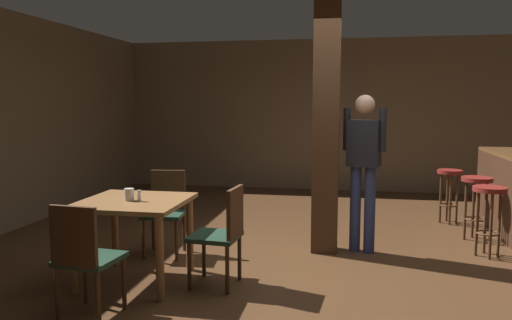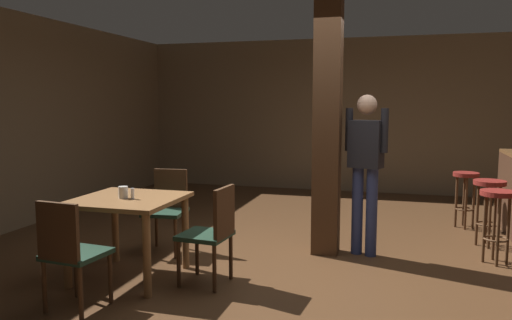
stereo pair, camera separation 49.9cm
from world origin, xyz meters
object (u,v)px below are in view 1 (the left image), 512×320
Objects in this scene: chair_east at (223,231)px; standing_person at (364,162)px; chair_south at (84,255)px; salt_shaker at (139,196)px; napkin_cup at (129,195)px; bar_stool_mid at (476,193)px; dining_table at (134,214)px; chair_north at (166,208)px; bar_stool_near at (489,205)px; bar_stool_far at (449,184)px.

standing_person is at bearing 46.11° from chair_east.
standing_person reaches higher than chair_south.
chair_south is at bearing -97.41° from salt_shaker.
napkin_cup is at bearing -146.77° from standing_person.
dining_table is at bearing -148.91° from bar_stool_mid.
chair_east is 1.86m from standing_person.
standing_person is (2.10, 0.45, 0.50)m from chair_north.
salt_shaker is 3.94m from bar_stool_mid.
bar_stool_far is at bearing 94.71° from bar_stool_near.
chair_north is at bearing 90.59° from napkin_cup.
chair_east is 1.17× the size of bar_stool_mid.
bar_stool_far is (3.28, 3.72, 0.04)m from chair_south.
dining_table is 8.41× the size of napkin_cup.
chair_south reaches higher than dining_table.
chair_south is at bearing -89.76° from chair_north.
chair_south is 8.91× the size of salt_shaker.
dining_table is at bearing 59.70° from napkin_cup.
napkin_cup is 4.41m from bar_stool_far.
bar_stool_mid is (1.34, 0.72, -0.43)m from standing_person.
bar_stool_far is at bearing 42.77° from salt_shaker.
chair_north is at bearing 135.34° from chair_east.
bar_stool_mid is (2.58, 2.02, 0.06)m from chair_east.
chair_east is 3.75m from bar_stool_far.
dining_table is 3.66m from bar_stool_near.
chair_south is 1.17× the size of bar_stool_mid.
chair_north is 0.98m from salt_shaker.
dining_table is at bearing -157.46° from bar_stool_near.
bar_stool_mid reaches higher than bar_stool_far.
bar_stool_far is at bearing 100.04° from bar_stool_mid.
dining_table is 0.19m from napkin_cup.
bar_stool_near is (3.38, 1.40, -0.07)m from dining_table.
napkin_cup is 2.50m from standing_person.
salt_shaker reaches higher than dining_table.
chair_south is 1.21m from chair_east.
napkin_cup is at bearing 175.20° from salt_shaker.
chair_east is at bearing 2.32° from dining_table.
napkin_cup is at bearing -157.01° from bar_stool_near.
standing_person reaches higher than bar_stool_far.
dining_table is at bearing -177.68° from chair_east.
bar_stool_mid is at bearing 18.88° from chair_north.
chair_south is 1.18× the size of bar_stool_near.
salt_shaker is (0.10, 0.79, 0.31)m from chair_south.
chair_north is at bearing 90.24° from chair_south.
chair_east is 0.52× the size of standing_person.
bar_stool_far is (-0.15, 0.84, -0.03)m from bar_stool_mid.
standing_person is (1.99, 1.38, 0.19)m from salt_shaker.
salt_shaker is at bearing -83.26° from chair_north.
chair_south and chair_east have the same top height.
chair_north is at bearing -161.12° from bar_stool_mid.
dining_table is 1.04× the size of chair_south.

